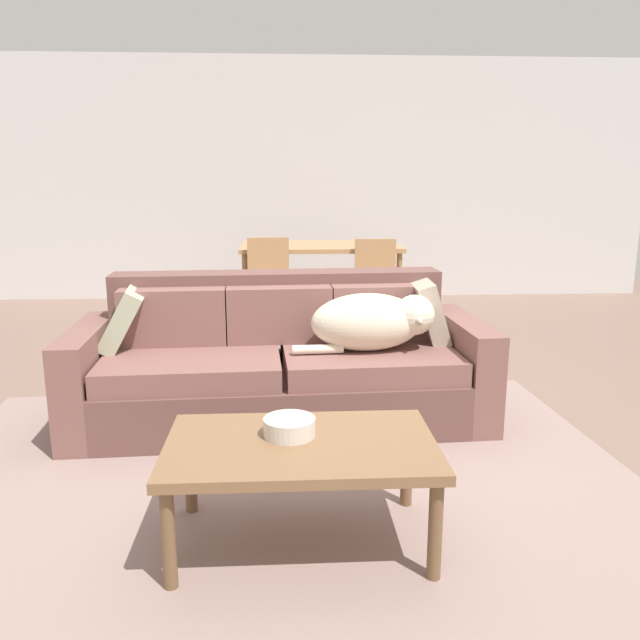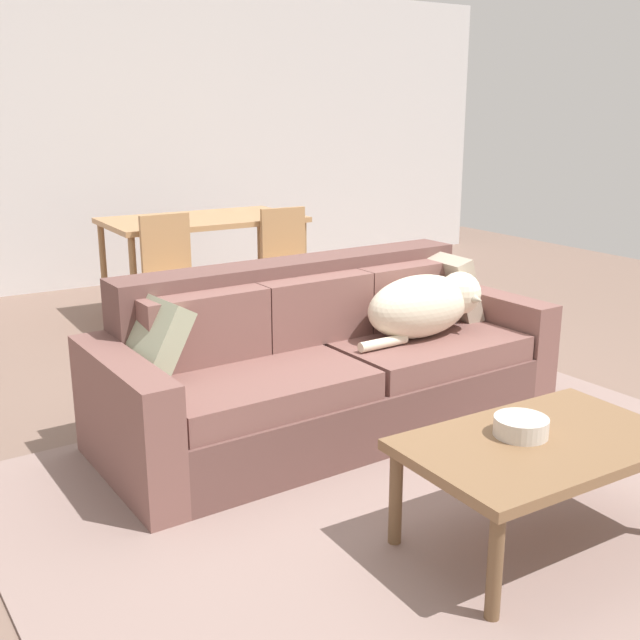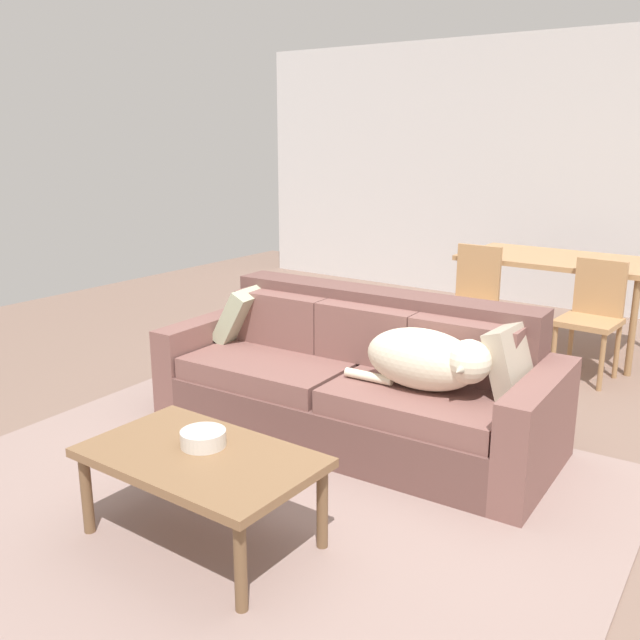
# 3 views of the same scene
# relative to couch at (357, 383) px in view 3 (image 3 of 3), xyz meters

# --- Properties ---
(ground_plane) EXTENTS (10.00, 10.00, 0.00)m
(ground_plane) POSITION_rel_couch_xyz_m (0.28, -0.10, -0.32)
(ground_plane) COLOR #7D6355
(back_partition) EXTENTS (8.00, 0.12, 2.70)m
(back_partition) POSITION_rel_couch_xyz_m (0.28, 3.90, 1.03)
(back_partition) COLOR silver
(back_partition) RESTS_ON ground
(area_rug) EXTENTS (3.50, 3.00, 0.01)m
(area_rug) POSITION_rel_couch_xyz_m (0.00, -0.95, -0.31)
(area_rug) COLOR gray
(area_rug) RESTS_ON ground
(couch) EXTENTS (2.37, 1.02, 0.83)m
(couch) POSITION_rel_couch_xyz_m (0.00, 0.00, 0.00)
(couch) COLOR brown
(couch) RESTS_ON ground
(dog_on_left_cushion) EXTENTS (0.80, 0.34, 0.32)m
(dog_on_left_cushion) POSITION_rel_couch_xyz_m (0.53, -0.14, 0.28)
(dog_on_left_cushion) COLOR beige
(dog_on_left_cushion) RESTS_ON couch
(throw_pillow_by_left_arm) EXTENTS (0.31, 0.40, 0.37)m
(throw_pillow_by_left_arm) POSITION_rel_couch_xyz_m (-0.90, 0.01, 0.28)
(throw_pillow_by_left_arm) COLOR #A9B08F
(throw_pillow_by_left_arm) RESTS_ON couch
(throw_pillow_by_right_arm) EXTENTS (0.22, 0.38, 0.39)m
(throw_pillow_by_right_arm) POSITION_rel_couch_xyz_m (0.89, 0.10, 0.28)
(throw_pillow_by_right_arm) COLOR tan
(throw_pillow_by_right_arm) RESTS_ON couch
(coffee_table) EXTENTS (1.01, 0.62, 0.42)m
(coffee_table) POSITION_rel_couch_xyz_m (0.08, -1.36, 0.06)
(coffee_table) COLOR brown
(coffee_table) RESTS_ON ground
(bowl_on_coffee_table) EXTENTS (0.20, 0.20, 0.07)m
(bowl_on_coffee_table) POSITION_rel_couch_xyz_m (0.04, -1.30, 0.14)
(bowl_on_coffee_table) COLOR silver
(bowl_on_coffee_table) RESTS_ON coffee_table
(dining_table) EXTENTS (1.48, 0.86, 0.77)m
(dining_table) POSITION_rel_couch_xyz_m (0.37, 2.43, 0.38)
(dining_table) COLOR tan
(dining_table) RESTS_ON ground
(dining_chair_near_left) EXTENTS (0.41, 0.41, 0.88)m
(dining_chair_near_left) POSITION_rel_couch_xyz_m (-0.11, 1.84, 0.17)
(dining_chair_near_left) COLOR tan
(dining_chair_near_left) RESTS_ON ground
(dining_chair_near_right) EXTENTS (0.42, 0.42, 0.86)m
(dining_chair_near_right) POSITION_rel_couch_xyz_m (0.82, 1.85, 0.16)
(dining_chair_near_right) COLOR tan
(dining_chair_near_right) RESTS_ON ground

